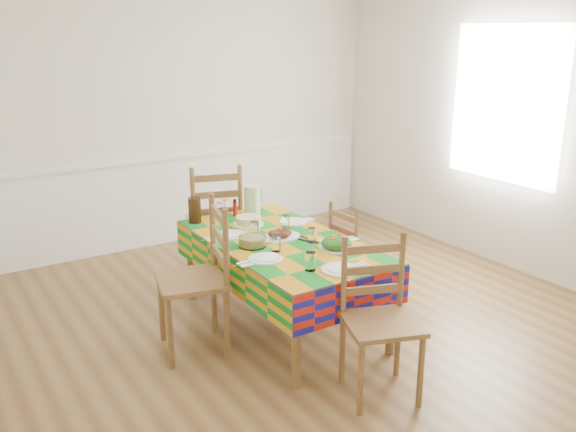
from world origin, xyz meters
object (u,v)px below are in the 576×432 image
object	(u,v)px
dining_table	(282,250)
chair_far	(215,222)
green_pitcher	(252,200)
chair_right	(354,255)
tea_pitcher	(195,210)
chair_left	(199,279)
chair_near	(379,320)
meat_platter	(280,235)

from	to	relation	value
dining_table	chair_far	world-z (taller)	chair_far
dining_table	chair_far	bearing A→B (deg)	90.80
green_pitcher	chair_right	size ratio (longest dim) A/B	0.28
green_pitcher	tea_pitcher	world-z (taller)	green_pitcher
dining_table	chair_left	xyz separation A→B (m)	(-0.68, -0.01, -0.07)
green_pitcher	chair_right	distance (m)	0.96
tea_pitcher	chair_far	xyz separation A→B (m)	(0.34, 0.33, -0.25)
dining_table	tea_pitcher	xyz separation A→B (m)	(-0.35, 0.74, 0.17)
tea_pitcher	chair_near	distance (m)	1.88
dining_table	chair_far	xyz separation A→B (m)	(-0.01, 1.07, -0.08)
dining_table	chair_far	size ratio (longest dim) A/B	1.62
green_pitcher	chair_right	world-z (taller)	green_pitcher
green_pitcher	chair_right	bearing A→B (deg)	-54.08
dining_table	meat_platter	bearing A→B (deg)	72.91
chair_far	chair_left	xyz separation A→B (m)	(-0.66, -1.08, 0.00)
chair_left	dining_table	bearing A→B (deg)	104.61
chair_near	chair_right	size ratio (longest dim) A/B	1.16
chair_left	green_pitcher	bearing A→B (deg)	144.75
meat_platter	chair_right	world-z (taller)	chair_right
green_pitcher	tea_pitcher	xyz separation A→B (m)	(-0.51, 0.02, -0.02)
chair_far	chair_right	bearing A→B (deg)	140.85
chair_right	chair_near	bearing A→B (deg)	146.73
tea_pitcher	chair_left	size ratio (longest dim) A/B	0.19
green_pitcher	chair_near	distance (m)	1.83
meat_platter	chair_left	size ratio (longest dim) A/B	0.30
dining_table	meat_platter	xyz separation A→B (m)	(0.01, 0.05, 0.10)
dining_table	chair_right	world-z (taller)	chair_right
chair_left	tea_pitcher	bearing A→B (deg)	170.29
green_pitcher	chair_left	xyz separation A→B (m)	(-0.84, -0.73, -0.26)
meat_platter	tea_pitcher	size ratio (longest dim) A/B	1.57
meat_platter	chair_far	xyz separation A→B (m)	(-0.03, 1.03, -0.17)
tea_pitcher	chair_left	bearing A→B (deg)	-113.34
green_pitcher	dining_table	bearing A→B (deg)	-102.71
tea_pitcher	chair_near	size ratio (longest dim) A/B	0.21
chair_near	chair_far	distance (m)	2.15
dining_table	chair_far	distance (m)	1.08
green_pitcher	chair_left	world-z (taller)	chair_left
dining_table	meat_platter	distance (m)	0.11
chair_left	chair_right	xyz separation A→B (m)	(1.36, 0.01, -0.11)
tea_pitcher	chair_far	world-z (taller)	chair_far
green_pitcher	chair_far	world-z (taller)	chair_far
green_pitcher	chair_left	distance (m)	1.14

